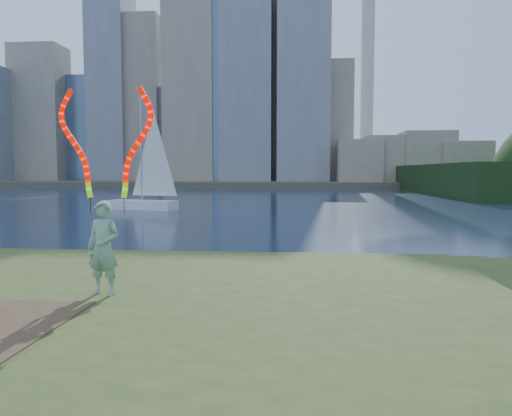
{
  "coord_description": "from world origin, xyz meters",
  "views": [
    {
      "loc": [
        2.88,
        -9.96,
        3.08
      ],
      "look_at": [
        1.97,
        1.0,
        2.27
      ],
      "focal_mm": 35.0,
      "sensor_mm": 36.0,
      "label": 1
    }
  ],
  "objects": [
    {
      "name": "observation_tower",
      "position": [
        18.0,
        102.0,
        39.11
      ],
      "size": [
        10.0,
        10.0,
        58.0
      ],
      "color": "silver",
      "rests_on": "far_shore"
    },
    {
      "name": "grassy_knoll",
      "position": [
        0.0,
        -2.3,
        0.34
      ],
      "size": [
        20.0,
        18.0,
        0.8
      ],
      "color": "#3A4A1A",
      "rests_on": "ground"
    },
    {
      "name": "ground",
      "position": [
        0.0,
        0.0,
        0.0
      ],
      "size": [
        320.0,
        320.0,
        0.0
      ],
      "primitive_type": "plane",
      "color": "#19253E",
      "rests_on": "ground"
    },
    {
      "name": "woman_with_ribbons",
      "position": [
        -0.66,
        -1.12,
        2.2
      ],
      "size": [
        2.07,
        0.56,
        4.11
      ],
      "rotation": [
        0.0,
        0.0,
        -0.17
      ],
      "color": "#1B6637",
      "rests_on": "grassy_knoll"
    },
    {
      "name": "city_skyline",
      "position": [
        -13.0,
        88.0,
        36.2
      ],
      "size": [
        100.0,
        24.0,
        70.0
      ],
      "primitive_type": null,
      "color": "slate",
      "rests_on": "far_shore"
    },
    {
      "name": "sailboat",
      "position": [
        -9.27,
        29.18,
        1.57
      ],
      "size": [
        6.07,
        3.23,
        9.15
      ],
      "rotation": [
        0.0,
        0.0,
        -0.26
      ],
      "color": "white",
      "rests_on": "ground"
    },
    {
      "name": "far_shore",
      "position": [
        0.0,
        95.0,
        0.6
      ],
      "size": [
        320.0,
        40.0,
        1.2
      ],
      "primitive_type": "cube",
      "color": "#4B4637",
      "rests_on": "ground"
    }
  ]
}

